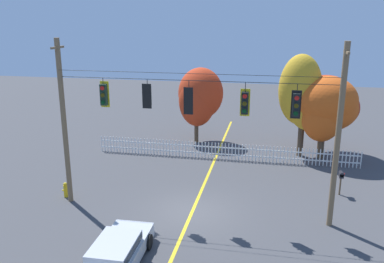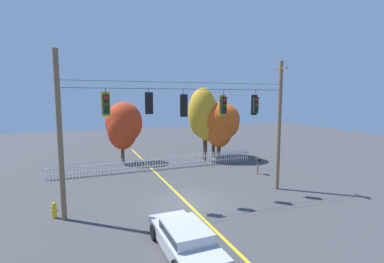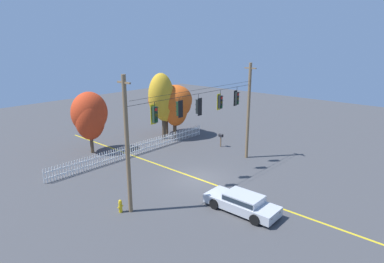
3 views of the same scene
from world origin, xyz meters
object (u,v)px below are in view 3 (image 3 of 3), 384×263
roadside_mailbox (221,136)px  autumn_oak_far_east (174,104)px  traffic_signal_southbound_primary (155,115)px  traffic_signal_northbound_secondary (199,107)px  autumn_maple_far_west (168,102)px  fire_hydrant (120,206)px  traffic_signal_eastbound_side (237,98)px  autumn_maple_near_fence (90,115)px  parked_car (242,202)px  autumn_maple_mid (163,100)px  traffic_signal_northbound_primary (179,109)px  traffic_signal_westbound_side (220,102)px

roadside_mailbox → autumn_oak_far_east: bearing=93.4°
traffic_signal_southbound_primary → traffic_signal_northbound_secondary: same height
autumn_maple_far_west → fire_hydrant: 17.76m
traffic_signal_northbound_secondary → traffic_signal_eastbound_side: same height
traffic_signal_northbound_secondary → autumn_oak_far_east: traffic_signal_northbound_secondary is taller
autumn_maple_near_fence → parked_car: 16.89m
traffic_signal_eastbound_side → autumn_maple_near_fence: (-6.37, 11.59, -2.06)m
autumn_maple_mid → traffic_signal_northbound_primary: bearing=-128.3°
traffic_signal_southbound_primary → roadside_mailbox: bearing=16.9°
autumn_maple_near_fence → autumn_oak_far_east: (8.80, -2.05, 0.04)m
traffic_signal_northbound_secondary → autumn_oak_far_east: size_ratio=0.27×
autumn_oak_far_east → parked_car: autumn_oak_far_east is taller
fire_hydrant → autumn_maple_near_fence: bearing=65.6°
traffic_signal_eastbound_side → parked_car: bearing=-142.1°
autumn_oak_far_east → autumn_maple_far_west: 1.16m
traffic_signal_northbound_secondary → fire_hydrant: (-6.75, 0.39, -5.17)m
traffic_signal_northbound_primary → traffic_signal_northbound_secondary: (1.95, -0.00, -0.14)m
fire_hydrant → roadside_mailbox: bearing=12.5°
traffic_signal_northbound_primary → fire_hydrant: 7.17m
traffic_signal_westbound_side → autumn_maple_near_fence: size_ratio=0.28×
traffic_signal_westbound_side → traffic_signal_northbound_secondary: bearing=-179.5°
traffic_signal_eastbound_side → autumn_maple_far_west: traffic_signal_eastbound_side is taller
traffic_signal_northbound_secondary → roadside_mailbox: 9.44m
traffic_signal_westbound_side → roadside_mailbox: 7.57m
traffic_signal_northbound_secondary → autumn_maple_mid: (5.74, 9.72, -1.40)m
autumn_maple_near_fence → autumn_maple_mid: size_ratio=0.81×
traffic_signal_northbound_primary → autumn_maple_mid: 12.49m
autumn_maple_near_fence → roadside_mailbox: size_ratio=4.25×
autumn_maple_near_fence → traffic_signal_eastbound_side: bearing=-61.2°
traffic_signal_northbound_primary → autumn_maple_far_west: (9.32, 10.69, -2.12)m
traffic_signal_westbound_side → fire_hydrant: 10.61m
autumn_oak_far_east → autumn_maple_far_west: (0.22, 1.14, 0.07)m
traffic_signal_northbound_primary → roadside_mailbox: bearing=20.6°
autumn_oak_far_east → fire_hydrant: 16.93m
autumn_maple_far_west → autumn_maple_near_fence: bearing=174.2°
traffic_signal_southbound_primary → parked_car: (2.33, -5.05, -5.07)m
autumn_oak_far_east → fire_hydrant: bearing=-146.6°
traffic_signal_northbound_primary → fire_hydrant: (-4.80, 0.39, -5.31)m
traffic_signal_southbound_primary → traffic_signal_eastbound_side: same height
traffic_signal_northbound_primary → traffic_signal_westbound_side: (4.47, 0.02, -0.16)m
autumn_maple_far_west → traffic_signal_northbound_secondary: bearing=-124.6°
traffic_signal_eastbound_side → fire_hydrant: traffic_signal_eastbound_side is taller
traffic_signal_southbound_primary → traffic_signal_westbound_side: bearing=-0.0°
roadside_mailbox → traffic_signal_westbound_side: bearing=-144.6°
roadside_mailbox → traffic_signal_eastbound_side: bearing=-128.2°
autumn_oak_far_east → traffic_signal_eastbound_side: bearing=-104.3°
autumn_maple_far_west → roadside_mailbox: (0.13, -7.13, -2.52)m
autumn_maple_far_west → fire_hydrant: (-14.12, -10.30, -3.19)m
traffic_signal_northbound_primary → traffic_signal_eastbound_side: 6.67m
traffic_signal_northbound_primary → traffic_signal_westbound_side: size_ratio=0.87×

